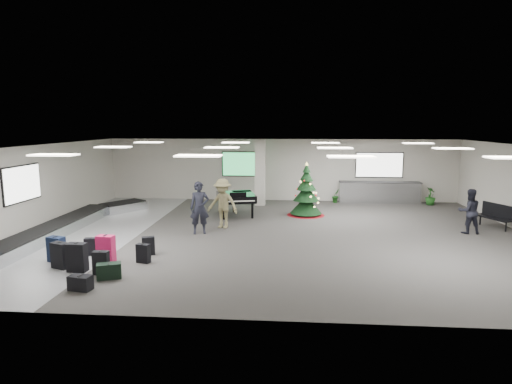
# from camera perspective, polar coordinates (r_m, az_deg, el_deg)

# --- Properties ---
(ground) EXTENTS (18.00, 18.00, 0.00)m
(ground) POSITION_cam_1_polar(r_m,az_deg,el_deg) (15.71, 2.83, -5.59)
(ground) COLOR #353330
(ground) RESTS_ON ground
(room_envelope) EXTENTS (18.02, 14.02, 3.21)m
(room_envelope) POSITION_cam_1_polar(r_m,az_deg,el_deg) (15.97, 1.59, 3.16)
(room_envelope) COLOR #BCB9AB
(room_envelope) RESTS_ON ground
(baggage_carousel) EXTENTS (2.28, 9.71, 0.43)m
(baggage_carousel) POSITION_cam_1_polar(r_m,az_deg,el_deg) (17.62, -23.65, -4.03)
(baggage_carousel) COLOR silver
(baggage_carousel) RESTS_ON ground
(service_counter) EXTENTS (4.05, 0.65, 1.08)m
(service_counter) POSITION_cam_1_polar(r_m,az_deg,el_deg) (22.59, 16.11, -0.01)
(service_counter) COLOR silver
(service_counter) RESTS_ON ground
(suitcase_0) EXTENTS (0.52, 0.30, 0.82)m
(suitcase_0) POSITION_cam_1_polar(r_m,az_deg,el_deg) (12.68, -22.74, -8.06)
(suitcase_0) COLOR black
(suitcase_0) RESTS_ON ground
(suitcase_1) EXTENTS (0.41, 0.22, 0.65)m
(suitcase_1) POSITION_cam_1_polar(r_m,az_deg,el_deg) (12.26, -19.96, -8.86)
(suitcase_1) COLOR black
(suitcase_1) RESTS_ON ground
(pink_suitcase) EXTENTS (0.52, 0.33, 0.80)m
(pink_suitcase) POSITION_cam_1_polar(r_m,az_deg,el_deg) (13.28, -19.39, -7.13)
(pink_suitcase) COLOR #D81C58
(pink_suitcase) RESTS_ON ground
(suitcase_3) EXTENTS (0.43, 0.33, 0.58)m
(suitcase_3) POSITION_cam_1_polar(r_m,az_deg,el_deg) (13.60, -14.16, -6.97)
(suitcase_3) COLOR black
(suitcase_3) RESTS_ON ground
(navy_suitcase) EXTENTS (0.54, 0.41, 0.76)m
(navy_suitcase) POSITION_cam_1_polar(r_m,az_deg,el_deg) (13.80, -25.07, -6.94)
(navy_suitcase) COLOR black
(navy_suitcase) RESTS_ON ground
(suitcase_5) EXTENTS (0.55, 0.42, 0.75)m
(suitcase_5) POSITION_cam_1_polar(r_m,az_deg,el_deg) (13.16, -24.64, -7.70)
(suitcase_5) COLOR black
(suitcase_5) RESTS_ON ground
(green_duffel) EXTENTS (0.68, 0.50, 0.43)m
(green_duffel) POSITION_cam_1_polar(r_m,az_deg,el_deg) (11.91, -19.00, -9.92)
(green_duffel) COLOR black
(green_duffel) RESTS_ON ground
(suitcase_7) EXTENTS (0.42, 0.29, 0.57)m
(suitcase_7) POSITION_cam_1_polar(r_m,az_deg,el_deg) (12.90, -14.79, -7.90)
(suitcase_7) COLOR black
(suitcase_7) RESTS_ON ground
(suitcase_8) EXTENTS (0.40, 0.27, 0.56)m
(suitcase_8) POSITION_cam_1_polar(r_m,az_deg,el_deg) (14.06, -21.13, -6.82)
(suitcase_8) COLOR black
(suitcase_8) RESTS_ON ground
(black_duffel) EXTENTS (0.58, 0.38, 0.37)m
(black_duffel) POSITION_cam_1_polar(r_m,az_deg,el_deg) (11.39, -22.37, -11.13)
(black_duffel) COLOR black
(black_duffel) RESTS_ON ground
(christmas_tree) EXTENTS (1.65, 1.65, 2.36)m
(christmas_tree) POSITION_cam_1_polar(r_m,az_deg,el_deg) (18.83, 6.69, -0.67)
(christmas_tree) COLOR maroon
(christmas_tree) RESTS_ON ground
(grand_piano) EXTENTS (1.98, 2.32, 1.14)m
(grand_piano) POSITION_cam_1_polar(r_m,az_deg,el_deg) (18.60, -2.68, -0.72)
(grand_piano) COLOR black
(grand_piano) RESTS_ON ground
(bench) EXTENTS (1.05, 1.55, 0.93)m
(bench) POSITION_cam_1_polar(r_m,az_deg,el_deg) (18.84, 29.37, -2.66)
(bench) COLOR black
(bench) RESTS_ON ground
(traveler_a) EXTENTS (0.79, 0.61, 1.92)m
(traveler_a) POSITION_cam_1_polar(r_m,az_deg,el_deg) (15.67, -7.54, -2.10)
(traveler_a) COLOR black
(traveler_a) RESTS_ON ground
(traveler_b) EXTENTS (1.39, 1.04, 1.91)m
(traveler_b) POSITION_cam_1_polar(r_m,az_deg,el_deg) (16.45, -4.47, -1.53)
(traveler_b) COLOR olive
(traveler_b) RESTS_ON ground
(traveler_bench) EXTENTS (0.82, 0.65, 1.65)m
(traveler_bench) POSITION_cam_1_polar(r_m,az_deg,el_deg) (17.43, 26.55, -2.31)
(traveler_bench) COLOR black
(traveler_bench) RESTS_ON ground
(potted_plant_left) EXTENTS (0.50, 0.49, 0.71)m
(potted_plant_left) POSITION_cam_1_polar(r_m,az_deg,el_deg) (22.13, 10.59, -0.49)
(potted_plant_left) COLOR #163A12
(potted_plant_left) RESTS_ON ground
(potted_plant_right) EXTENTS (0.59, 0.59, 0.89)m
(potted_plant_right) POSITION_cam_1_polar(r_m,az_deg,el_deg) (22.80, 22.24, -0.52)
(potted_plant_right) COLOR #163A12
(potted_plant_right) RESTS_ON ground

